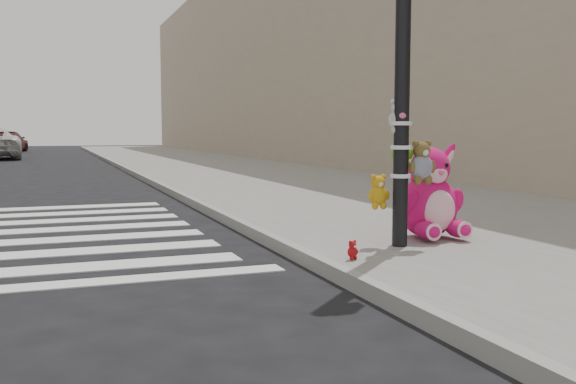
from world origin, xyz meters
name	(u,v)px	position (x,y,z in m)	size (l,w,h in m)	color
ground	(195,336)	(0.00, 0.00, 0.00)	(120.00, 120.00, 0.00)	black
sidewalk_near	(312,185)	(5.00, 10.00, 0.07)	(7.00, 80.00, 0.14)	slate
curb_edge	(168,190)	(1.55, 10.00, 0.07)	(0.12, 80.00, 0.15)	gray
bld_near	(343,42)	(10.50, 20.00, 5.00)	(5.00, 60.00, 10.00)	tan
signal_pole	(404,95)	(2.63, 1.81, 1.73)	(0.71, 0.49, 4.00)	black
pink_bunny	(430,198)	(3.20, 2.17, 0.59)	(0.78, 0.80, 1.11)	#DF126C
red_teddy	(352,250)	(1.80, 1.31, 0.23)	(0.13, 0.09, 0.19)	#AD1115
car_maroon_near	(9,142)	(-3.36, 41.70, 0.68)	(1.90, 4.67, 1.35)	#511817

